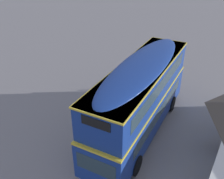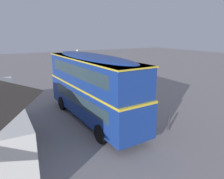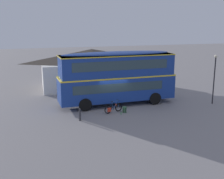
{
  "view_description": "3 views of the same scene",
  "coord_description": "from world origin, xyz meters",
  "views": [
    {
      "loc": [
        12.56,
        5.39,
        10.45
      ],
      "look_at": [
        0.4,
        -1.32,
        2.33
      ],
      "focal_mm": 40.27,
      "sensor_mm": 36.0,
      "label": 1
    },
    {
      "loc": [
        -12.29,
        7.03,
        6.16
      ],
      "look_at": [
        1.56,
        -1.4,
        1.79
      ],
      "focal_mm": 33.49,
      "sensor_mm": 36.0,
      "label": 2
    },
    {
      "loc": [
        -7.26,
        -23.78,
        7.44
      ],
      "look_at": [
        -0.29,
        -0.94,
        1.82
      ],
      "focal_mm": 47.04,
      "sensor_mm": 36.0,
      "label": 3
    }
  ],
  "objects": [
    {
      "name": "water_bottle_green_metal",
      "position": [
        0.05,
        -2.32,
        0.12
      ],
      "size": [
        0.07,
        0.07,
        0.25
      ],
      "color": "green",
      "rests_on": "ground"
    },
    {
      "name": "backpack_on_ground",
      "position": [
        0.52,
        -1.83,
        0.27
      ],
      "size": [
        0.39,
        0.36,
        0.53
      ],
      "color": "#386642",
      "rests_on": "ground"
    },
    {
      "name": "touring_bicycle",
      "position": [
        -0.42,
        -1.6,
        0.37
      ],
      "size": [
        1.69,
        0.78,
        1.01
      ],
      "color": "black",
      "rests_on": "ground"
    },
    {
      "name": "double_decker_bus",
      "position": [
        0.7,
        0.77,
        2.64
      ],
      "size": [
        10.52,
        2.82,
        4.79
      ],
      "color": "black",
      "rests_on": "ground"
    },
    {
      "name": "ground_plane",
      "position": [
        0.0,
        0.0,
        0.0
      ],
      "size": [
        120.0,
        120.0,
        0.0
      ],
      "primitive_type": "plane",
      "color": "gray"
    },
    {
      "name": "kerb_bollard",
      "position": [
        -3.4,
        -2.77,
        0.5
      ],
      "size": [
        0.16,
        0.16,
        0.97
      ],
      "color": "#333338",
      "rests_on": "ground"
    }
  ]
}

